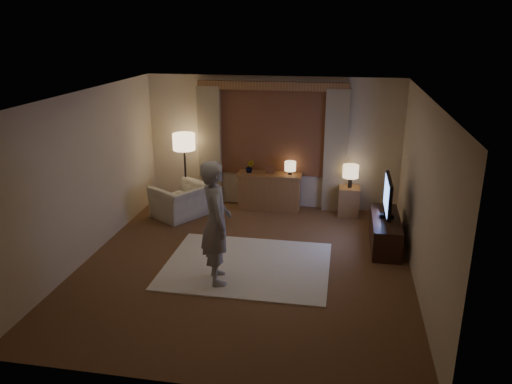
% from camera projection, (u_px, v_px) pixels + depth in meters
% --- Properties ---
extents(room, '(5.04, 5.54, 2.64)m').
position_uv_depth(room, '(251.00, 173.00, 7.75)').
color(room, brown).
rests_on(room, ground).
extents(rug, '(2.50, 2.00, 0.02)m').
position_uv_depth(rug, '(247.00, 265.00, 7.67)').
color(rug, white).
rests_on(rug, floor).
extents(sideboard, '(1.20, 0.40, 0.70)m').
position_uv_depth(sideboard, '(270.00, 192.00, 9.93)').
color(sideboard, brown).
rests_on(sideboard, floor).
extents(picture_frame, '(0.16, 0.02, 0.20)m').
position_uv_depth(picture_frame, '(270.00, 171.00, 9.78)').
color(picture_frame, brown).
rests_on(picture_frame, sideboard).
extents(plant, '(0.17, 0.13, 0.30)m').
position_uv_depth(plant, '(250.00, 167.00, 9.83)').
color(plant, '#999999').
rests_on(plant, sideboard).
extents(table_lamp_sideboard, '(0.22, 0.22, 0.30)m').
position_uv_depth(table_lamp_sideboard, '(290.00, 167.00, 9.69)').
color(table_lamp_sideboard, black).
rests_on(table_lamp_sideboard, sideboard).
extents(floor_lamp, '(0.44, 0.44, 1.51)m').
position_uv_depth(floor_lamp, '(184.00, 146.00, 9.76)').
color(floor_lamp, black).
rests_on(floor_lamp, floor).
extents(armchair, '(1.23, 1.27, 0.63)m').
position_uv_depth(armchair, '(181.00, 201.00, 9.54)').
color(armchair, beige).
rests_on(armchair, floor).
extents(side_table, '(0.40, 0.40, 0.56)m').
position_uv_depth(side_table, '(349.00, 201.00, 9.64)').
color(side_table, brown).
rests_on(side_table, floor).
extents(table_lamp_side, '(0.30, 0.30, 0.44)m').
position_uv_depth(table_lamp_side, '(351.00, 172.00, 9.46)').
color(table_lamp_side, black).
rests_on(table_lamp_side, side_table).
extents(tv_stand, '(0.45, 1.40, 0.50)m').
position_uv_depth(tv_stand, '(385.00, 232.00, 8.30)').
color(tv_stand, black).
rests_on(tv_stand, floor).
extents(tv, '(0.23, 0.94, 0.68)m').
position_uv_depth(tv, '(388.00, 196.00, 8.10)').
color(tv, black).
rests_on(tv, tv_stand).
extents(person, '(0.64, 0.76, 1.78)m').
position_uv_depth(person, '(216.00, 223.00, 6.94)').
color(person, '#A39E96').
rests_on(person, rug).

